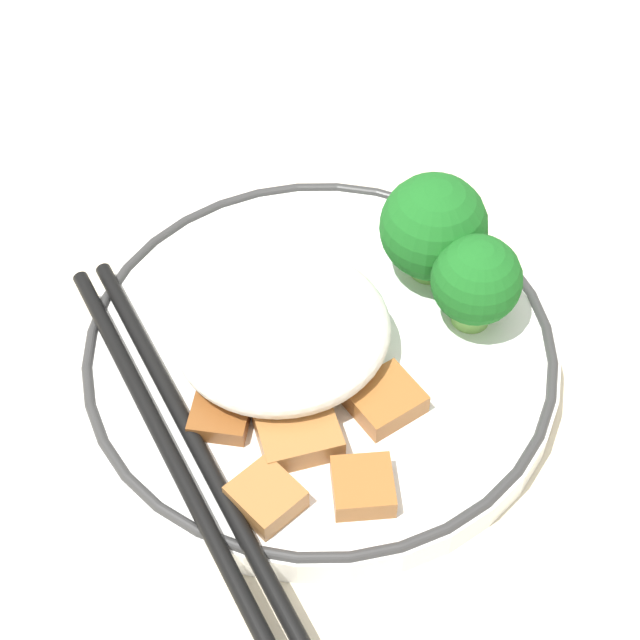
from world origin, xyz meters
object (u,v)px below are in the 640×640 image
(broccoli_back_left, at_px, (476,282))
(chopsticks, at_px, (179,440))
(broccoli_back_center, at_px, (434,228))
(plate, at_px, (320,355))

(broccoli_back_left, height_order, chopsticks, broccoli_back_left)
(broccoli_back_left, xyz_separation_m, broccoli_back_center, (0.01, -0.03, 0.00))
(broccoli_back_left, relative_size, broccoli_back_center, 0.87)
(chopsticks, bearing_deg, plate, -156.34)
(broccoli_back_center, distance_m, chopsticks, 0.15)
(plate, height_order, broccoli_back_left, broccoli_back_left)
(broccoli_back_center, bearing_deg, chopsticks, 24.04)
(broccoli_back_center, height_order, chopsticks, broccoli_back_center)
(plate, distance_m, broccoli_back_left, 0.08)
(broccoli_back_left, bearing_deg, plate, -4.15)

